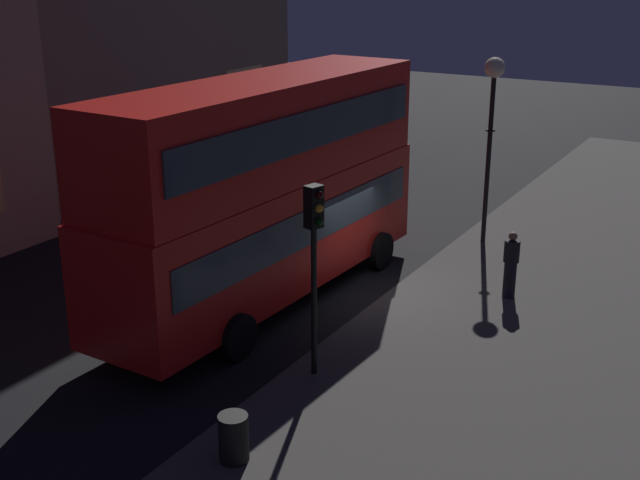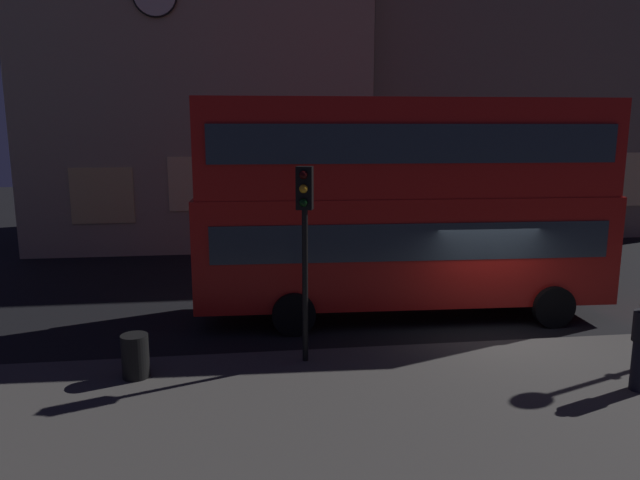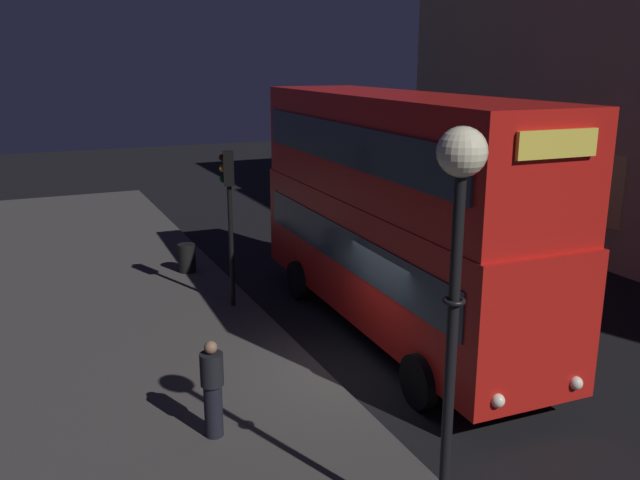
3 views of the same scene
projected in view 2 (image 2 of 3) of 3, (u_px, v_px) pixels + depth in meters
name	position (u px, v px, depth m)	size (l,w,h in m)	color
ground_plane	(493.00, 336.00, 13.96)	(80.00, 80.00, 0.00)	black
sidewalk_slab	(600.00, 421.00, 9.77)	(44.00, 7.36, 0.12)	#423F3D
building_with_clock	(203.00, 78.00, 26.15)	(13.60, 9.30, 14.16)	tan
building_plain_facade	(500.00, 45.00, 29.03)	(14.81, 9.84, 17.87)	gray
double_decker_bus	(403.00, 199.00, 14.97)	(10.69, 3.13, 5.58)	red
traffic_light_near_kerb	(305.00, 224.00, 11.63)	(0.38, 0.39, 4.02)	black
litter_bin	(135.00, 356.00, 11.30)	(0.52, 0.52, 0.85)	black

